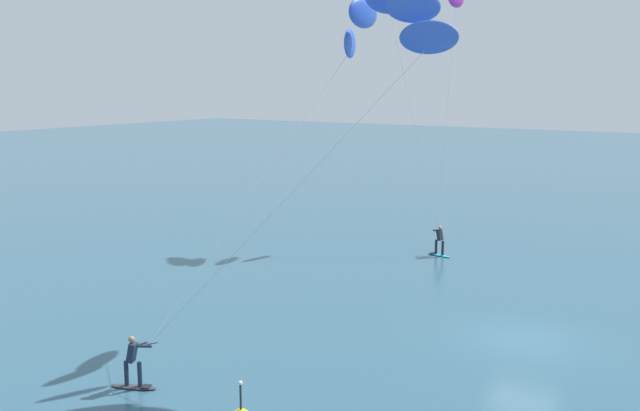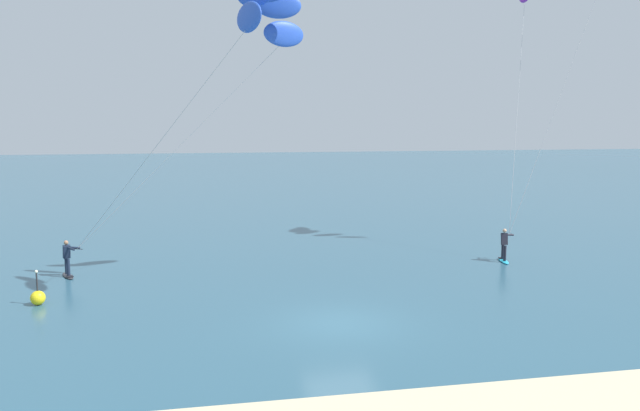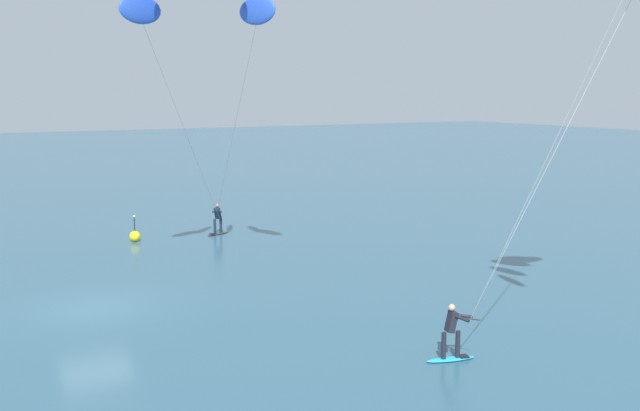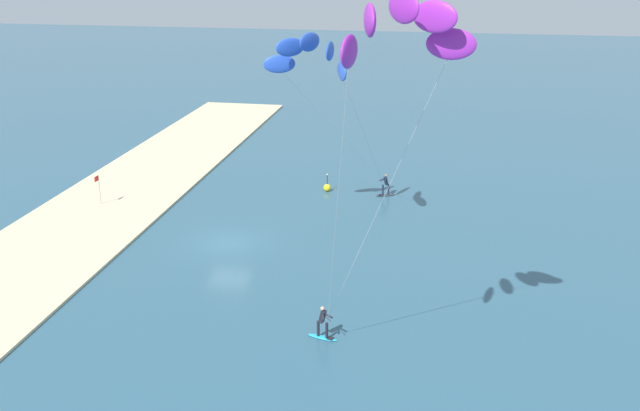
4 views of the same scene
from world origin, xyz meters
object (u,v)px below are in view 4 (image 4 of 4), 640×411
object	(u,v)px
marker_buoy	(327,187)
beach_flag	(98,184)
kitesurfer_mid_water	(398,45)
kitesurfer_nearshore	(313,61)

from	to	relation	value
marker_buoy	beach_flag	xyz separation A→B (m)	(6.32, -15.36, 1.41)
marker_buoy	kitesurfer_mid_water	bearing A→B (deg)	15.01
kitesurfer_mid_water	beach_flag	distance (m)	32.09
kitesurfer_nearshore	marker_buoy	size ratio (longest dim) A/B	9.29
kitesurfer_nearshore	beach_flag	xyz separation A→B (m)	(-2.44, -16.01, -9.41)
kitesurfer_mid_water	marker_buoy	size ratio (longest dim) A/B	11.70
kitesurfer_mid_water	marker_buoy	bearing A→B (deg)	-164.99
kitesurfer_mid_water	beach_flag	world-z (taller)	kitesurfer_mid_water
kitesurfer_mid_water	marker_buoy	xyz separation A→B (m)	(-25.69, -6.89, -14.04)
kitesurfer_mid_water	kitesurfer_nearshore	bearing A→B (deg)	-159.78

